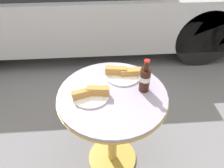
% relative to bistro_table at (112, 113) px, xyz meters
% --- Properties ---
extents(ground_plane, '(30.00, 30.00, 0.00)m').
position_rel_bistro_table_xyz_m(ground_plane, '(0.00, 0.00, -0.54)').
color(ground_plane, slate).
extents(bistro_table, '(0.68, 0.68, 0.71)m').
position_rel_bistro_table_xyz_m(bistro_table, '(0.00, 0.00, 0.00)').
color(bistro_table, gold).
rests_on(bistro_table, ground_plane).
extents(cola_bottle_left, '(0.07, 0.07, 0.22)m').
position_rel_bistro_table_xyz_m(cola_bottle_left, '(0.20, 0.02, 0.26)').
color(cola_bottle_left, '#33190F').
rests_on(cola_bottle_left, bistro_table).
extents(lunch_plate_near, '(0.23, 0.23, 0.07)m').
position_rel_bistro_table_xyz_m(lunch_plate_near, '(-0.13, -0.01, 0.19)').
color(lunch_plate_near, white).
rests_on(lunch_plate_near, bistro_table).
extents(lunch_plate_far, '(0.24, 0.24, 0.06)m').
position_rel_bistro_table_xyz_m(lunch_plate_far, '(0.08, 0.17, 0.19)').
color(lunch_plate_far, white).
rests_on(lunch_plate_far, bistro_table).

